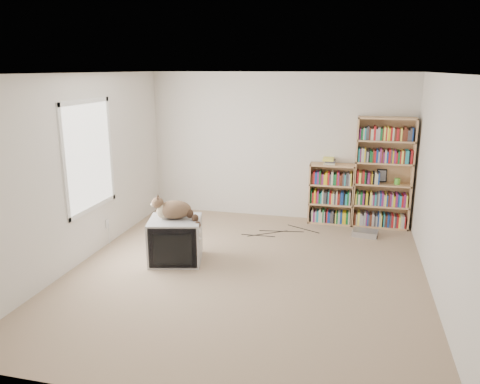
% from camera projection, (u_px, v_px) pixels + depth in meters
% --- Properties ---
extents(floor, '(4.50, 5.00, 0.01)m').
position_uv_depth(floor, '(246.00, 273.00, 6.01)').
color(floor, tan).
rests_on(floor, ground).
extents(wall_back, '(4.50, 0.02, 2.50)m').
position_uv_depth(wall_back, '(279.00, 147.00, 8.04)').
color(wall_back, silver).
rests_on(wall_back, floor).
extents(wall_front, '(4.50, 0.02, 2.50)m').
position_uv_depth(wall_front, '(167.00, 257.00, 3.34)').
color(wall_front, silver).
rests_on(wall_front, floor).
extents(wall_left, '(0.02, 5.00, 2.50)m').
position_uv_depth(wall_left, '(81.00, 170.00, 6.20)').
color(wall_left, silver).
rests_on(wall_left, floor).
extents(wall_right, '(0.02, 5.00, 2.50)m').
position_uv_depth(wall_right, '(444.00, 190.00, 5.17)').
color(wall_right, silver).
rests_on(wall_right, floor).
extents(ceiling, '(4.50, 5.00, 0.02)m').
position_uv_depth(ceiling, '(246.00, 73.00, 5.37)').
color(ceiling, white).
rests_on(ceiling, wall_back).
extents(window, '(0.02, 1.22, 1.52)m').
position_uv_depth(window, '(89.00, 156.00, 6.35)').
color(window, white).
rests_on(window, wall_left).
extents(crt_tv, '(0.81, 0.77, 0.60)m').
position_uv_depth(crt_tv, '(176.00, 240.00, 6.35)').
color(crt_tv, '#A5A5A7').
rests_on(crt_tv, floor).
extents(cat, '(0.75, 0.47, 0.54)m').
position_uv_depth(cat, '(178.00, 213.00, 6.24)').
color(cat, '#322114').
rests_on(cat, crt_tv).
extents(bookcase_tall, '(0.90, 0.30, 1.81)m').
position_uv_depth(bookcase_tall, '(383.00, 176.00, 7.60)').
color(bookcase_tall, tan).
rests_on(bookcase_tall, floor).
extents(bookcase_short, '(0.74, 0.30, 1.02)m').
position_uv_depth(bookcase_short, '(331.00, 196.00, 7.89)').
color(bookcase_short, tan).
rests_on(bookcase_short, floor).
extents(book_stack, '(0.22, 0.29, 0.09)m').
position_uv_depth(book_stack, '(329.00, 161.00, 7.76)').
color(book_stack, '#B4181E').
rests_on(book_stack, bookcase_short).
extents(green_mug, '(0.09, 0.09, 0.10)m').
position_uv_depth(green_mug, '(397.00, 181.00, 7.55)').
color(green_mug, '#57BD36').
rests_on(green_mug, bookcase_tall).
extents(framed_print, '(0.16, 0.05, 0.21)m').
position_uv_depth(framed_print, '(382.00, 176.00, 7.69)').
color(framed_print, black).
rests_on(framed_print, bookcase_tall).
extents(dvd_player, '(0.42, 0.33, 0.09)m').
position_uv_depth(dvd_player, '(365.00, 233.00, 7.35)').
color(dvd_player, '#B4B3B8').
rests_on(dvd_player, floor).
extents(wall_outlet, '(0.01, 0.08, 0.13)m').
position_uv_depth(wall_outlet, '(107.00, 224.00, 6.94)').
color(wall_outlet, silver).
rests_on(wall_outlet, wall_left).
extents(floor_cables, '(1.20, 0.70, 0.01)m').
position_uv_depth(floor_cables, '(267.00, 231.00, 7.55)').
color(floor_cables, black).
rests_on(floor_cables, floor).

